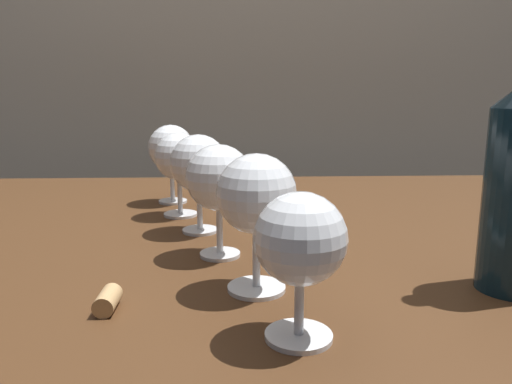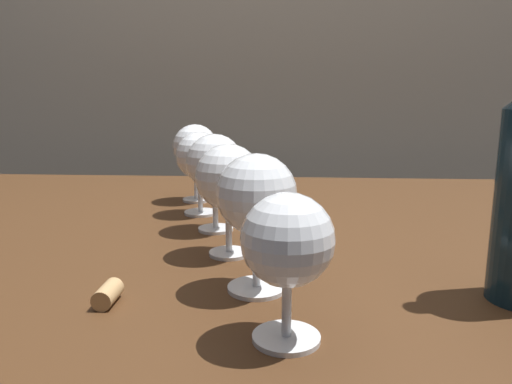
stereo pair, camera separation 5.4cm
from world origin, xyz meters
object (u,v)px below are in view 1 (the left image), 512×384
Objects in this scene: wine_glass_cabernet at (179,158)px; wine_glass_amber at (171,149)px; wine_glass_white at (199,165)px; wine_glass_merlot at (256,197)px; cork at (108,300)px; wine_glass_rose at (300,241)px; wine_glass_pinot at (219,180)px.

wine_glass_amber is (-0.03, 0.11, 0.00)m from wine_glass_cabernet.
wine_glass_cabernet is at bearing 112.06° from wine_glass_white.
wine_glass_amber is (-0.07, 0.22, 0.00)m from wine_glass_white.
wine_glass_merlot is 0.99× the size of wine_glass_amber.
wine_glass_merlot is at bearing -71.33° from wine_glass_white.
cork is at bearing -94.44° from wine_glass_cabernet.
wine_glass_rose is 0.90× the size of wine_glass_cabernet.
wine_glass_rose is 0.22m from cork.
wine_glass_merlot reaches higher than cork.
wine_glass_pinot reaches higher than wine_glass_rose.
wine_glass_merlot and wine_glass_white have the same top height.
wine_glass_white reaches higher than wine_glass_cabernet.
wine_glass_merlot is 0.26m from wine_glass_white.
wine_glass_white reaches higher than wine_glass_pinot.
cork is (-0.08, -0.29, -0.10)m from wine_glass_white.
wine_glass_pinot is 0.98× the size of wine_glass_amber.
wine_glass_amber is at bearing 104.33° from wine_glass_cabernet.
wine_glass_white is 0.32m from cork.
wine_glass_pinot is (-0.05, 0.12, -0.00)m from wine_glass_merlot.
wine_glass_white is 0.99× the size of wine_glass_amber.
wine_glass_white is at bearing -67.94° from wine_glass_cabernet.
wine_glass_rose is at bearing -71.10° from wine_glass_pinot.
wine_glass_pinot is at bearing 56.55° from cork.
wine_glass_amber reaches higher than cork.
wine_glass_merlot is at bearing -71.53° from wine_glass_amber.
wine_glass_rose is 0.61m from wine_glass_amber.
cork is (-0.11, -0.17, -0.10)m from wine_glass_pinot.
wine_glass_rose is 0.12m from wine_glass_merlot.
wine_glass_cabernet is at bearing -75.67° from wine_glass_amber.
wine_glass_cabernet is (-0.13, 0.35, -0.00)m from wine_glass_merlot.
wine_glass_amber is (-0.19, 0.58, 0.02)m from wine_glass_rose.
wine_glass_white is (-0.04, 0.12, 0.00)m from wine_glass_pinot.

